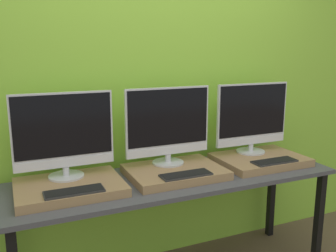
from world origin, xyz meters
TOP-DOWN VIEW (x-y plane):
  - wall_back at (0.00, 0.73)m, footprint 8.00×0.04m
  - workbench at (0.00, 0.33)m, footprint 2.20×0.66m
  - wooden_riser_left at (-0.70, 0.34)m, footprint 0.63×0.47m
  - monitor_left at (-0.70, 0.46)m, footprint 0.61×0.22m
  - keyboard_left at (-0.70, 0.18)m, footprint 0.33×0.12m
  - wooden_riser_center at (0.00, 0.34)m, footprint 0.63×0.47m
  - monitor_center at (0.00, 0.46)m, footprint 0.61×0.22m
  - keyboard_center at (0.00, 0.18)m, footprint 0.33×0.12m
  - wooden_riser_right at (0.70, 0.34)m, footprint 0.63×0.47m
  - monitor_right at (0.70, 0.46)m, footprint 0.61×0.22m
  - keyboard_right at (0.70, 0.18)m, footprint 0.33×0.12m

SIDE VIEW (x-z plane):
  - workbench at x=0.00m, z-range 0.32..1.10m
  - wooden_riser_left at x=-0.70m, z-range 0.78..0.83m
  - wooden_riser_center at x=0.00m, z-range 0.78..0.83m
  - wooden_riser_right at x=0.70m, z-range 0.78..0.83m
  - keyboard_left at x=-0.70m, z-range 0.83..0.85m
  - keyboard_center at x=0.00m, z-range 0.83..0.85m
  - keyboard_right at x=0.70m, z-range 0.83..0.85m
  - monitor_left at x=-0.70m, z-range 0.84..1.38m
  - monitor_center at x=0.00m, z-range 0.84..1.38m
  - monitor_right at x=0.70m, z-range 0.84..1.38m
  - wall_back at x=0.00m, z-range 0.00..2.60m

